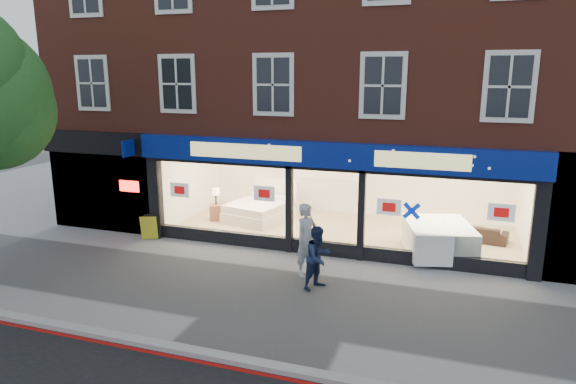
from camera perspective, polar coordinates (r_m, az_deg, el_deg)
The scene contains 12 objects.
ground at distance 12.22m, azimuth 0.27°, elevation -11.72°, with size 120.00×120.00×0.00m, color gray.
kerb_line at distance 9.68m, azimuth -5.87°, elevation -18.99°, with size 60.00×0.10×0.01m, color #8C0A07.
kerb_stone at distance 9.80m, azimuth -5.37°, elevation -18.14°, with size 60.00×0.25×0.12m, color gray.
showroom_floor at distance 16.93m, azimuth 5.91°, elevation -4.38°, with size 11.00×4.50×0.10m, color tan.
building at distance 17.86m, azimuth 7.66°, elevation 18.00°, with size 19.00×8.26×10.30m.
display_bed at distance 18.01m, azimuth -3.05°, elevation -1.92°, with size 2.27×2.57×1.26m.
bedside_table at distance 18.07m, azimuth -7.95°, elevation -2.22°, with size 0.45×0.45×0.55m, color brown.
mattress_stack at distance 15.23m, azimuth 16.36°, elevation -4.99°, with size 2.25×2.57×0.86m.
sofa at distance 16.78m, azimuth 20.40°, elevation -4.27°, with size 1.68×0.66×0.49m, color black.
a_board at distance 16.69m, azimuth -15.02°, elevation -3.80°, with size 0.51×0.33×0.79m, color gold.
pedestrian_grey at distance 13.21m, azimuth 2.10°, elevation -5.32°, with size 0.69×0.46×1.90m, color #A4A6AB.
pedestrian_blue at distance 12.49m, azimuth 3.39°, elevation -7.27°, with size 0.76×0.59×1.57m, color #172140.
Camera 1 is at (3.49, -10.51, 5.15)m, focal length 32.00 mm.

